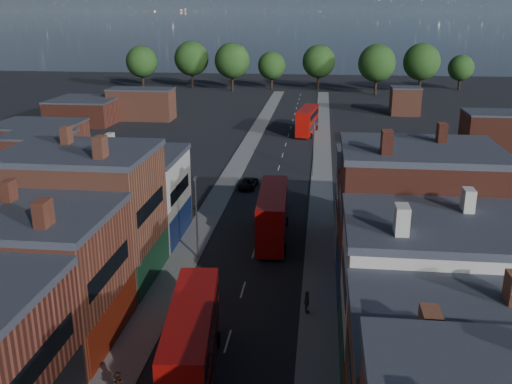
% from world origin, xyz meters
% --- Properties ---
extents(pavement_west, '(3.00, 200.00, 0.12)m').
position_xyz_m(pavement_west, '(-6.50, 50.00, 0.06)').
color(pavement_west, gray).
rests_on(pavement_west, ground).
extents(pavement_east, '(3.00, 200.00, 0.12)m').
position_xyz_m(pavement_east, '(6.50, 50.00, 0.06)').
color(pavement_east, gray).
rests_on(pavement_east, ground).
extents(lamp_post_2, '(0.25, 0.70, 8.12)m').
position_xyz_m(lamp_post_2, '(-5.20, 30.00, 4.70)').
color(lamp_post_2, slate).
rests_on(lamp_post_2, ground).
extents(lamp_post_3, '(0.25, 0.70, 8.12)m').
position_xyz_m(lamp_post_3, '(5.20, 60.00, 4.70)').
color(lamp_post_3, slate).
rests_on(lamp_post_3, ground).
extents(bus_0, '(4.03, 12.07, 5.11)m').
position_xyz_m(bus_0, '(-1.50, 11.37, 2.76)').
color(bus_0, '#AD0D09').
rests_on(bus_0, ground).
extents(bus_1, '(3.41, 12.15, 5.21)m').
position_xyz_m(bus_1, '(1.50, 35.63, 2.81)').
color(bus_1, '#AC0C09').
rests_on(bus_1, ground).
extents(bus_2, '(4.13, 12.00, 5.08)m').
position_xyz_m(bus_2, '(3.50, 89.68, 2.74)').
color(bus_2, '#B50D07').
rests_on(bus_2, ground).
extents(car_2, '(2.51, 4.75, 1.27)m').
position_xyz_m(car_2, '(-3.32, 53.19, 0.64)').
color(car_2, black).
rests_on(car_2, ground).
extents(car_3, '(1.95, 4.73, 1.37)m').
position_xyz_m(car_3, '(1.20, 45.12, 0.68)').
color(car_3, '#B8B8B8').
rests_on(car_3, ground).
extents(ped_3, '(0.70, 1.18, 1.88)m').
position_xyz_m(ped_3, '(5.52, 20.53, 1.06)').
color(ped_3, '#625B54').
rests_on(ped_3, pavement_east).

